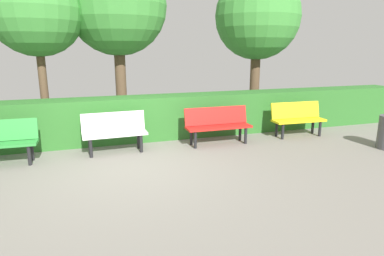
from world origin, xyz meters
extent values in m
plane|color=gray|center=(0.00, 0.00, 0.00)|extent=(18.29, 18.29, 0.00)
cube|color=yellow|center=(-4.36, -0.92, 0.41)|extent=(1.39, 0.48, 0.05)
cube|color=yellow|center=(-4.37, -1.11, 0.65)|extent=(1.38, 0.19, 0.42)
cylinder|color=black|center=(-4.89, -0.74, 0.20)|extent=(0.07, 0.07, 0.39)
cylinder|color=black|center=(-4.90, -1.04, 0.20)|extent=(0.07, 0.07, 0.39)
cylinder|color=black|center=(-3.82, -0.79, 0.20)|extent=(0.07, 0.07, 0.39)
cylinder|color=black|center=(-3.83, -1.09, 0.20)|extent=(0.07, 0.07, 0.39)
cube|color=red|center=(-2.14, -0.88, 0.41)|extent=(1.56, 0.43, 0.05)
cube|color=red|center=(-2.14, -1.07, 0.65)|extent=(1.55, 0.14, 0.42)
cylinder|color=black|center=(-2.76, -0.72, 0.20)|extent=(0.07, 0.07, 0.39)
cylinder|color=black|center=(-2.77, -1.02, 0.20)|extent=(0.07, 0.07, 0.39)
cylinder|color=black|center=(-1.51, -0.73, 0.20)|extent=(0.07, 0.07, 0.39)
cylinder|color=black|center=(-1.51, -1.03, 0.20)|extent=(0.07, 0.07, 0.39)
cube|color=white|center=(0.23, -0.95, 0.41)|extent=(1.37, 0.47, 0.05)
cube|color=white|center=(0.24, -1.14, 0.65)|extent=(1.35, 0.15, 0.42)
cylinder|color=black|center=(-0.30, -0.82, 0.20)|extent=(0.07, 0.07, 0.39)
cylinder|color=black|center=(-0.29, -1.12, 0.20)|extent=(0.07, 0.07, 0.39)
cylinder|color=black|center=(0.75, -0.78, 0.20)|extent=(0.07, 0.07, 0.39)
cylinder|color=black|center=(0.76, -1.08, 0.20)|extent=(0.07, 0.07, 0.39)
cylinder|color=black|center=(1.89, -0.67, 0.20)|extent=(0.07, 0.07, 0.39)
cylinder|color=black|center=(1.88, -0.97, 0.20)|extent=(0.07, 0.07, 0.39)
cube|color=#2D6B28|center=(-1.01, -1.90, 0.53)|extent=(14.29, 0.78, 1.06)
cylinder|color=brown|center=(-4.45, -3.47, 1.19)|extent=(0.31, 0.31, 2.37)
sphere|color=#3D8C38|center=(-4.45, -3.47, 3.16)|extent=(2.62, 2.62, 2.62)
cylinder|color=brown|center=(-0.21, -3.49, 1.27)|extent=(0.30, 0.30, 2.53)
sphere|color=#3D8C38|center=(-0.21, -3.49, 3.33)|extent=(2.67, 2.67, 2.67)
cylinder|color=brown|center=(1.77, -3.11, 1.23)|extent=(0.20, 0.20, 2.45)
sphere|color=#3D8C38|center=(1.77, -3.11, 3.13)|extent=(2.28, 2.28, 2.28)
camera|label=1|loc=(0.78, 6.06, 2.20)|focal=30.90mm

